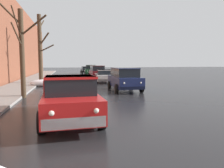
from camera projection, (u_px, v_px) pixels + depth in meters
left_sidewalk_slab at (8, 92)px, 15.62m from camera, size 2.94×80.00×0.14m
snow_bank_near_corner_left at (44, 83)px, 19.93m from camera, size 2.55×0.92×0.66m
snow_bank_along_left_kerb at (118, 75)px, 31.21m from camera, size 1.63×1.34×0.86m
bare_tree_mid_block at (22, 50)px, 13.12m from camera, size 2.99×1.84×5.98m
bare_tree_far_down_block at (40, 49)px, 22.26m from camera, size 1.67×1.99×7.17m
pickup_truck_red_approaching_near_lane at (70, 98)px, 8.16m from camera, size 2.31×5.07×1.76m
suv_darkblue_parked_kerbside_close at (124, 78)px, 16.73m from camera, size 2.08×4.29×1.82m
sedan_white_parked_kerbside_mid at (105, 76)px, 23.78m from camera, size 2.30×4.19×1.42m
suv_maroon_parked_far_down_block at (97, 72)px, 29.13m from camera, size 2.04×4.64×1.82m
suv_green_queued_behind_truck at (91, 70)px, 36.74m from camera, size 2.33×4.64×1.82m
sedan_black_at_far_intersection at (86, 70)px, 42.88m from camera, size 1.98×4.07×1.42m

